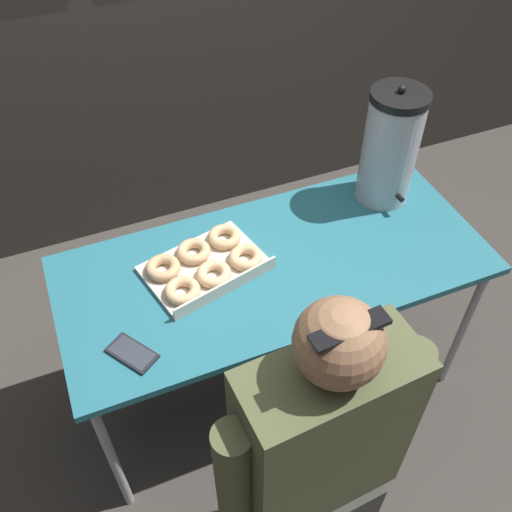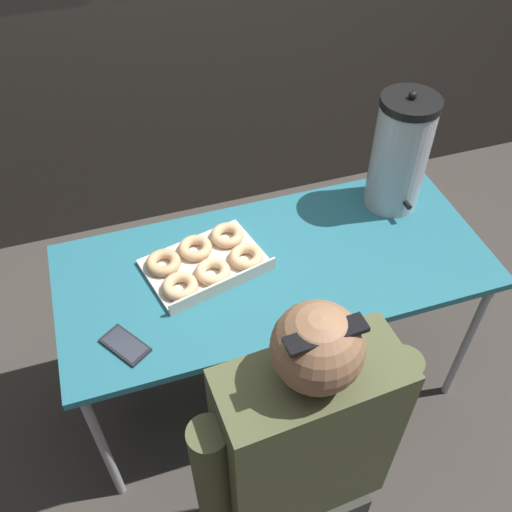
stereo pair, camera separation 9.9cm
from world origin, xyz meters
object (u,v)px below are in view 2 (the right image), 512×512
Objects in this scene: coffee_urn at (400,154)px; cell_phone at (125,345)px; donut_box at (205,262)px; person_seated at (302,463)px.

coffee_urn is 2.74× the size of cell_phone.
cell_phone is (-0.31, -0.24, -0.02)m from donut_box.
coffee_urn is 1.14m from cell_phone.
cell_phone is at bearing -51.53° from person_seated.
coffee_urn reaches higher than cell_phone.
cell_phone is 0.62m from person_seated.
cell_phone is at bearing -155.94° from donut_box.
person_seated reaches higher than donut_box.
person_seated reaches higher than cell_phone.
donut_box is 0.96× the size of coffee_urn.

